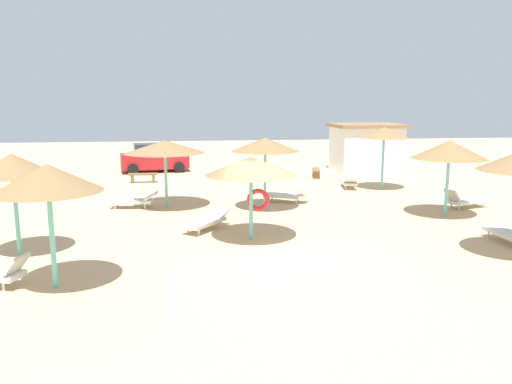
{
  "coord_description": "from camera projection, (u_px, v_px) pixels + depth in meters",
  "views": [
    {
      "loc": [
        -2.15,
        -13.47,
        4.28
      ],
      "look_at": [
        0.0,
        3.0,
        1.2
      ],
      "focal_mm": 34.76,
      "sensor_mm": 36.0,
      "label": 1
    }
  ],
  "objects": [
    {
      "name": "ground_plane",
      "position": [
        270.0,
        252.0,
        14.19
      ],
      "size": [
        80.0,
        80.0,
        0.0
      ],
      "primitive_type": "plane",
      "color": "#D1B284"
    },
    {
      "name": "parasol_0",
      "position": [
        251.0,
        167.0,
        15.03
      ],
      "size": [
        2.79,
        2.79,
        2.6
      ],
      "color": "#6BC6BC",
      "rests_on": "ground"
    },
    {
      "name": "parasol_1",
      "position": [
        165.0,
        147.0,
        19.67
      ],
      "size": [
        3.19,
        3.19,
        2.72
      ],
      "color": "#6BC6BC",
      "rests_on": "ground"
    },
    {
      "name": "parasol_3",
      "position": [
        265.0,
        145.0,
        19.29
      ],
      "size": [
        2.67,
        2.67,
        2.85
      ],
      "color": "#6BC6BC",
      "rests_on": "ground"
    },
    {
      "name": "parasol_4",
      "position": [
        450.0,
        150.0,
        18.14
      ],
      "size": [
        2.73,
        2.73,
        2.85
      ],
      "color": "#6BC6BC",
      "rests_on": "ground"
    },
    {
      "name": "parasol_5",
      "position": [
        384.0,
        133.0,
        23.75
      ],
      "size": [
        2.49,
        2.49,
        3.02
      ],
      "color": "#6BC6BC",
      "rests_on": "ground"
    },
    {
      "name": "parasol_6",
      "position": [
        47.0,
        178.0,
        11.02
      ],
      "size": [
        2.41,
        2.41,
        2.9
      ],
      "color": "#6BC6BC",
      "rests_on": "ground"
    },
    {
      "name": "parasol_7",
      "position": [
        12.0,
        165.0,
        13.53
      ],
      "size": [
        2.23,
        2.23,
        2.86
      ],
      "color": "#6BC6BC",
      "rests_on": "ground"
    },
    {
      "name": "lounger_0",
      "position": [
        207.0,
        221.0,
        16.59
      ],
      "size": [
        1.69,
        1.9,
        0.62
      ],
      "color": "silver",
      "rests_on": "ground"
    },
    {
      "name": "lounger_1",
      "position": [
        134.0,
        200.0,
        19.93
      ],
      "size": [
        1.97,
        0.84,
        0.65
      ],
      "color": "silver",
      "rests_on": "ground"
    },
    {
      "name": "lounger_2",
      "position": [
        511.0,
        234.0,
        14.93
      ],
      "size": [
        0.7,
        1.88,
        0.79
      ],
      "color": "silver",
      "rests_on": "ground"
    },
    {
      "name": "lounger_3",
      "position": [
        287.0,
        195.0,
        21.07
      ],
      "size": [
        1.96,
        1.42,
        0.74
      ],
      "color": "silver",
      "rests_on": "ground"
    },
    {
      "name": "lounger_4",
      "position": [
        465.0,
        200.0,
        19.93
      ],
      "size": [
        1.94,
        1.08,
        0.81
      ],
      "color": "silver",
      "rests_on": "ground"
    },
    {
      "name": "lounger_5",
      "position": [
        349.0,
        182.0,
        24.49
      ],
      "size": [
        0.95,
        1.98,
        0.68
      ],
      "color": "silver",
      "rests_on": "ground"
    },
    {
      "name": "bench_0",
      "position": [
        316.0,
        171.0,
        27.86
      ],
      "size": [
        0.69,
        1.55,
        0.49
      ],
      "color": "brown",
      "rests_on": "ground"
    },
    {
      "name": "bench_1",
      "position": [
        143.0,
        176.0,
        26.12
      ],
      "size": [
        1.5,
        0.4,
        0.49
      ],
      "color": "brown",
      "rests_on": "ground"
    },
    {
      "name": "bench_2",
      "position": [
        279.0,
        171.0,
        27.85
      ],
      "size": [
        0.44,
        1.51,
        0.49
      ],
      "color": "brown",
      "rests_on": "ground"
    },
    {
      "name": "parked_car",
      "position": [
        154.0,
        158.0,
        30.05
      ],
      "size": [
        4.23,
        2.53,
        1.72
      ],
      "color": "#B21E23",
      "rests_on": "ground"
    },
    {
      "name": "beach_cabana",
      "position": [
        366.0,
        147.0,
        30.04
      ],
      "size": [
        4.06,
        3.65,
        2.9
      ],
      "color": "white",
      "rests_on": "ground"
    }
  ]
}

